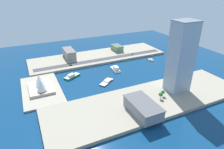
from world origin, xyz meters
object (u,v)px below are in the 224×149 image
(warehouse_low_gray, at_px, (143,108))
(water_taxi_orange, at_px, (151,60))
(opera_landmark, at_px, (41,85))
(suv_black, at_px, (71,65))
(ferry_green_doubledeck, at_px, (72,76))
(ferry_white_commuter, at_px, (115,69))
(sedan_silver, at_px, (132,53))
(barge_flat_brown, at_px, (107,82))
(carpark_squat_concrete, at_px, (69,54))
(traffic_light_waterfront, at_px, (128,54))
(terminal_long_green, at_px, (117,48))
(ferry_yellow_fast, at_px, (175,69))
(tower_tall_glass, at_px, (181,57))

(warehouse_low_gray, bearing_deg, water_taxi_orange, -38.68)
(opera_landmark, bearing_deg, suv_black, -43.00)
(ferry_green_doubledeck, distance_m, ferry_white_commuter, 67.16)
(water_taxi_orange, bearing_deg, sedan_silver, 25.60)
(barge_flat_brown, relative_size, opera_landmark, 0.64)
(ferry_white_commuter, relative_size, sedan_silver, 4.97)
(carpark_squat_concrete, relative_size, warehouse_low_gray, 0.91)
(carpark_squat_concrete, bearing_deg, traffic_light_waterfront, -113.43)
(water_taxi_orange, relative_size, suv_black, 2.87)
(ferry_green_doubledeck, distance_m, warehouse_low_gray, 125.51)
(terminal_long_green, xyz_separation_m, sedan_silver, (-30.67, -16.45, -4.18))
(water_taxi_orange, height_order, opera_landmark, opera_landmark)
(ferry_green_doubledeck, height_order, ferry_yellow_fast, ferry_yellow_fast)
(ferry_yellow_fast, bearing_deg, sedan_silver, 18.05)
(water_taxi_orange, xyz_separation_m, ferry_green_doubledeck, (-5.93, 141.64, 0.75))
(ferry_white_commuter, relative_size, traffic_light_waterfront, 3.85)
(water_taxi_orange, relative_size, ferry_green_doubledeck, 0.54)
(barge_flat_brown, bearing_deg, traffic_light_waterfront, -46.43)
(warehouse_low_gray, height_order, opera_landmark, opera_landmark)
(carpark_squat_concrete, relative_size, traffic_light_waterfront, 6.05)
(ferry_green_doubledeck, relative_size, sedan_silver, 5.03)
(ferry_yellow_fast, xyz_separation_m, sedan_silver, (84.39, 27.50, 2.00))
(ferry_yellow_fast, xyz_separation_m, traffic_light_waterfront, (74.99, 42.30, 5.42))
(barge_flat_brown, height_order, ferry_white_commuter, ferry_white_commuter)
(carpark_squat_concrete, bearing_deg, sedan_silver, -106.13)
(carpark_squat_concrete, distance_m, tower_tall_glass, 194.94)
(tower_tall_glass, xyz_separation_m, sedan_silver, (136.54, -17.81, -41.37))
(water_taxi_orange, distance_m, ferry_green_doubledeck, 141.76)
(tower_tall_glass, relative_size, terminal_long_green, 3.23)
(sedan_silver, xyz_separation_m, opera_landmark, (-61.83, 169.55, 3.86))
(tower_tall_glass, bearing_deg, suv_black, 37.26)
(water_taxi_orange, distance_m, tower_tall_glass, 115.83)
(warehouse_low_gray, bearing_deg, ferry_green_doubledeck, 19.87)
(tower_tall_glass, xyz_separation_m, suv_black, (130.75, 99.48, -41.35))
(opera_landmark, bearing_deg, ferry_white_commuter, -82.35)
(terminal_long_green, xyz_separation_m, opera_landmark, (-92.50, 153.10, -0.32))
(warehouse_low_gray, xyz_separation_m, opera_landmark, (97.36, 87.48, -1.40))
(water_taxi_orange, height_order, ferry_white_commuter, ferry_white_commuter)
(suv_black, distance_m, opera_landmark, 76.73)
(barge_flat_brown, height_order, sedan_silver, sedan_silver)
(suv_black, height_order, traffic_light_waterfront, traffic_light_waterfront)
(ferry_yellow_fast, height_order, ferry_white_commuter, ferry_yellow_fast)
(water_taxi_orange, xyz_separation_m, terminal_long_green, (66.12, 33.43, 7.38))
(opera_landmark, bearing_deg, water_taxi_orange, -81.95)
(traffic_light_waterfront, bearing_deg, opera_landmark, 108.72)
(ferry_green_doubledeck, bearing_deg, ferry_yellow_fast, -105.78)
(ferry_green_doubledeck, relative_size, suv_black, 5.29)
(tower_tall_glass, relative_size, traffic_light_waterfront, 13.00)
(ferry_yellow_fast, distance_m, warehouse_low_gray, 132.87)
(ferry_white_commuter, bearing_deg, tower_tall_glass, -156.02)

